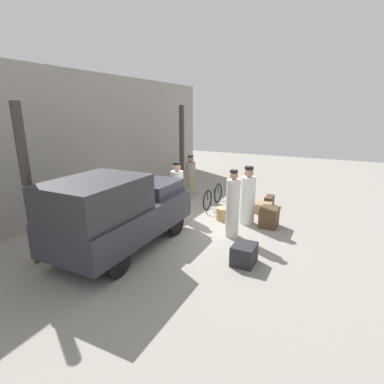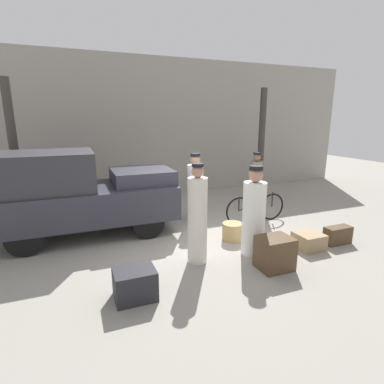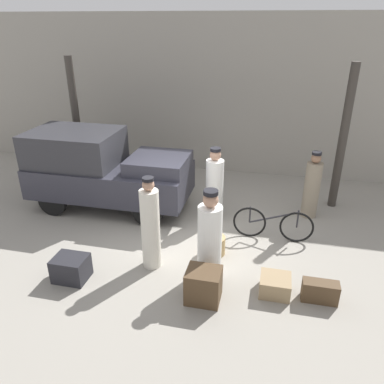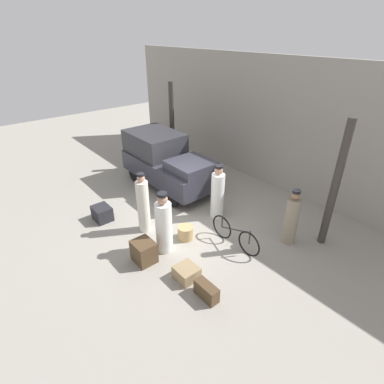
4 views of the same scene
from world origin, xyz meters
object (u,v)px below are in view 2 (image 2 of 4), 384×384
(suitcase_small_leather, at_px, (338,235))
(porter_standing_middle, at_px, (254,215))
(porter_with_bicycle, at_px, (256,182))
(porter_carrying_trunk, at_px, (197,218))
(truck, at_px, (77,192))
(trunk_wicker_pale, at_px, (135,284))
(wicker_basket, at_px, (232,232))
(suitcase_black_upright, at_px, (275,253))
(trunk_umber_medium, at_px, (309,241))
(conductor_in_dark_uniform, at_px, (195,191))
(bicycle, at_px, (256,208))

(suitcase_small_leather, bearing_deg, porter_standing_middle, 172.53)
(porter_with_bicycle, bearing_deg, porter_carrying_trunk, -137.80)
(truck, xyz_separation_m, trunk_wicker_pale, (0.66, -2.90, -0.78))
(wicker_basket, height_order, trunk_wicker_pale, trunk_wicker_pale)
(wicker_basket, bearing_deg, porter_with_bicycle, 47.29)
(porter_carrying_trunk, height_order, trunk_wicker_pale, porter_carrying_trunk)
(suitcase_small_leather, height_order, suitcase_black_upright, suitcase_black_upright)
(wicker_basket, bearing_deg, suitcase_black_upright, -87.66)
(wicker_basket, height_order, trunk_umber_medium, wicker_basket)
(porter_with_bicycle, distance_m, porter_carrying_trunk, 4.07)
(trunk_wicker_pale, bearing_deg, trunk_umber_medium, 6.75)
(truck, height_order, suitcase_black_upright, truck)
(truck, height_order, porter_standing_middle, truck)
(conductor_in_dark_uniform, distance_m, porter_with_bicycle, 2.28)
(conductor_in_dark_uniform, height_order, porter_standing_middle, conductor_in_dark_uniform)
(bicycle, bearing_deg, trunk_wicker_pale, -147.94)
(porter_carrying_trunk, bearing_deg, conductor_in_dark_uniform, 68.76)
(trunk_umber_medium, bearing_deg, porter_with_bicycle, 76.87)
(porter_standing_middle, relative_size, porter_with_bicycle, 1.07)
(suitcase_small_leather, bearing_deg, bicycle, 115.24)
(porter_standing_middle, height_order, suitcase_small_leather, porter_standing_middle)
(trunk_wicker_pale, bearing_deg, suitcase_small_leather, 5.18)
(suitcase_small_leather, bearing_deg, porter_with_bicycle, 90.42)
(conductor_in_dark_uniform, xyz_separation_m, porter_carrying_trunk, (-0.82, -2.12, 0.05))
(porter_carrying_trunk, bearing_deg, truck, 131.92)
(porter_with_bicycle, relative_size, suitcase_black_upright, 2.79)
(porter_standing_middle, relative_size, porter_carrying_trunk, 0.95)
(bicycle, height_order, suitcase_black_upright, bicycle)
(truck, distance_m, porter_with_bicycle, 5.00)
(suitcase_black_upright, bearing_deg, wicker_basket, 92.34)
(bicycle, bearing_deg, suitcase_black_upright, -115.61)
(wicker_basket, height_order, porter_with_bicycle, porter_with_bicycle)
(conductor_in_dark_uniform, distance_m, trunk_umber_medium, 2.91)
(conductor_in_dark_uniform, relative_size, trunk_wicker_pale, 2.93)
(porter_standing_middle, xyz_separation_m, trunk_umber_medium, (1.19, -0.22, -0.62))
(truck, relative_size, porter_with_bicycle, 2.40)
(porter_standing_middle, bearing_deg, trunk_umber_medium, -10.41)
(bicycle, height_order, suitcase_small_leather, bicycle)
(porter_with_bicycle, bearing_deg, trunk_wicker_pale, -141.17)
(bicycle, bearing_deg, wicker_basket, -143.94)
(truck, distance_m, porter_standing_middle, 3.81)
(porter_with_bicycle, bearing_deg, trunk_umber_medium, -103.13)
(bicycle, bearing_deg, trunk_umber_medium, -86.36)
(porter_standing_middle, distance_m, porter_carrying_trunk, 1.12)
(porter_carrying_trunk, bearing_deg, trunk_umber_medium, -7.45)
(porter_with_bicycle, bearing_deg, suitcase_small_leather, -89.58)
(wicker_basket, height_order, conductor_in_dark_uniform, conductor_in_dark_uniform)
(porter_standing_middle, relative_size, trunk_umber_medium, 3.33)
(porter_carrying_trunk, relative_size, trunk_wicker_pale, 3.07)
(bicycle, distance_m, porter_with_bicycle, 1.57)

